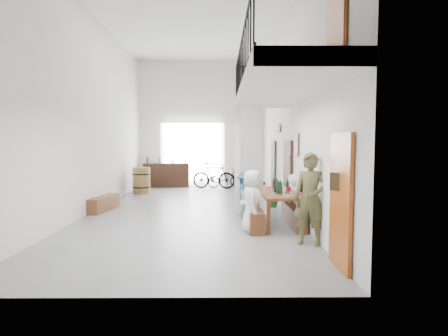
{
  "coord_description": "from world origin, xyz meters",
  "views": [
    {
      "loc": [
        0.86,
        -10.59,
        1.96
      ],
      "look_at": [
        0.94,
        -0.5,
        1.26
      ],
      "focal_mm": 30.0,
      "sensor_mm": 36.0,
      "label": 1
    }
  ],
  "objects_px": {
    "side_bench": "(104,203)",
    "bicycle_near": "(225,178)",
    "serving_counter": "(166,175)",
    "oak_barrel": "(142,180)",
    "tasting_table": "(278,195)",
    "host_standing": "(310,199)",
    "bench_inner": "(253,216)"
  },
  "relations": [
    {
      "from": "tasting_table",
      "to": "bench_inner",
      "type": "distance_m",
      "value": 0.77
    },
    {
      "from": "side_bench",
      "to": "bicycle_near",
      "type": "relative_size",
      "value": 0.95
    },
    {
      "from": "bicycle_near",
      "to": "tasting_table",
      "type": "bearing_deg",
      "value": 169.57
    },
    {
      "from": "tasting_table",
      "to": "host_standing",
      "type": "relative_size",
      "value": 1.21
    },
    {
      "from": "serving_counter",
      "to": "host_standing",
      "type": "bearing_deg",
      "value": -68.24
    },
    {
      "from": "side_bench",
      "to": "oak_barrel",
      "type": "distance_m",
      "value": 3.59
    },
    {
      "from": "side_bench",
      "to": "serving_counter",
      "type": "height_order",
      "value": "serving_counter"
    },
    {
      "from": "tasting_table",
      "to": "oak_barrel",
      "type": "bearing_deg",
      "value": 127.02
    },
    {
      "from": "tasting_table",
      "to": "serving_counter",
      "type": "bearing_deg",
      "value": 114.62
    },
    {
      "from": "tasting_table",
      "to": "oak_barrel",
      "type": "height_order",
      "value": "oak_barrel"
    },
    {
      "from": "tasting_table",
      "to": "oak_barrel",
      "type": "distance_m",
      "value": 6.99
    },
    {
      "from": "oak_barrel",
      "to": "tasting_table",
      "type": "bearing_deg",
      "value": -51.24
    },
    {
      "from": "serving_counter",
      "to": "oak_barrel",
      "type": "bearing_deg",
      "value": -109.57
    },
    {
      "from": "bench_inner",
      "to": "host_standing",
      "type": "distance_m",
      "value": 2.0
    },
    {
      "from": "side_bench",
      "to": "oak_barrel",
      "type": "bearing_deg",
      "value": 84.78
    },
    {
      "from": "side_bench",
      "to": "serving_counter",
      "type": "relative_size",
      "value": 0.75
    },
    {
      "from": "side_bench",
      "to": "oak_barrel",
      "type": "height_order",
      "value": "oak_barrel"
    },
    {
      "from": "bench_inner",
      "to": "oak_barrel",
      "type": "xyz_separation_m",
      "value": [
        -3.78,
        5.53,
        0.27
      ]
    },
    {
      "from": "tasting_table",
      "to": "bicycle_near",
      "type": "distance_m",
      "value": 7.39
    },
    {
      "from": "tasting_table",
      "to": "side_bench",
      "type": "xyz_separation_m",
      "value": [
        -4.7,
        1.88,
        -0.5
      ]
    },
    {
      "from": "serving_counter",
      "to": "bicycle_near",
      "type": "height_order",
      "value": "serving_counter"
    },
    {
      "from": "tasting_table",
      "to": "host_standing",
      "type": "height_order",
      "value": "host_standing"
    },
    {
      "from": "oak_barrel",
      "to": "bicycle_near",
      "type": "bearing_deg",
      "value": 29.96
    },
    {
      "from": "bench_inner",
      "to": "bicycle_near",
      "type": "relative_size",
      "value": 1.3
    },
    {
      "from": "tasting_table",
      "to": "host_standing",
      "type": "xyz_separation_m",
      "value": [
        0.36,
        -1.71,
        0.18
      ]
    },
    {
      "from": "serving_counter",
      "to": "bicycle_near",
      "type": "xyz_separation_m",
      "value": [
        2.54,
        -0.23,
        -0.11
      ]
    },
    {
      "from": "oak_barrel",
      "to": "serving_counter",
      "type": "distance_m",
      "value": 2.17
    },
    {
      "from": "serving_counter",
      "to": "side_bench",
      "type": "bearing_deg",
      "value": -101.94
    },
    {
      "from": "tasting_table",
      "to": "serving_counter",
      "type": "xyz_separation_m",
      "value": [
        -3.72,
        7.51,
        -0.19
      ]
    },
    {
      "from": "side_bench",
      "to": "bicycle_near",
      "type": "height_order",
      "value": "bicycle_near"
    },
    {
      "from": "bench_inner",
      "to": "side_bench",
      "type": "distance_m",
      "value": 4.55
    },
    {
      "from": "oak_barrel",
      "to": "serving_counter",
      "type": "bearing_deg",
      "value": 72.54
    }
  ]
}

